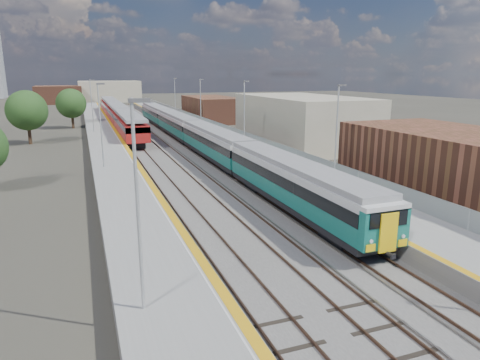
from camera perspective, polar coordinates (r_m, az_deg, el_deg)
ground at (r=58.16m, az=-8.38°, el=4.64°), size 320.00×320.00×0.00m
ballast_bed at (r=60.18m, az=-10.98°, el=4.87°), size 10.50×155.00×0.06m
tracks at (r=61.90m, az=-10.70°, el=5.20°), size 8.96×160.00×0.17m
platform_right at (r=61.73m, az=-4.07°, el=5.79°), size 4.70×155.00×8.52m
platform_left at (r=59.40m, az=-17.50°, el=4.84°), size 4.30×155.00×8.52m
buildings at (r=144.96m, az=-23.45°, el=13.40°), size 72.00×185.50×40.00m
green_train at (r=55.10m, az=-6.22°, el=6.39°), size 2.69×74.94×2.96m
red_train at (r=83.00m, az=-16.05°, el=8.55°), size 2.98×60.32×3.76m
tree_b at (r=64.34m, az=-26.55°, el=8.29°), size 5.32×5.32×7.21m
tree_c at (r=80.63m, az=-21.60°, el=9.47°), size 5.06×5.06×6.85m
tree_d at (r=82.49m, az=6.17°, el=9.78°), size 3.97×3.97×5.39m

